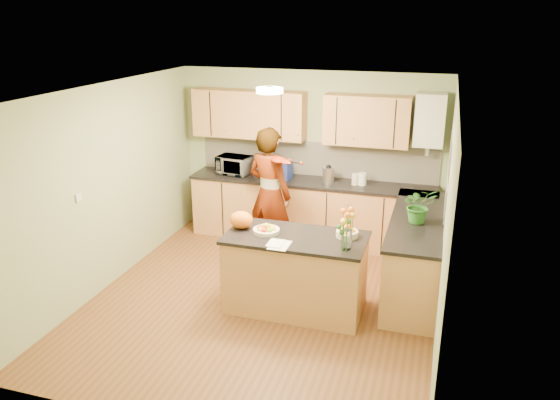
# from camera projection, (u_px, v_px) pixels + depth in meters

# --- Properties ---
(floor) EXTENTS (4.50, 4.50, 0.00)m
(floor) POSITION_uv_depth(u_px,v_px,m) (263.00, 300.00, 6.57)
(floor) COLOR brown
(floor) RESTS_ON ground
(ceiling) EXTENTS (4.00, 4.50, 0.02)m
(ceiling) POSITION_uv_depth(u_px,v_px,m) (261.00, 90.00, 5.76)
(ceiling) COLOR white
(ceiling) RESTS_ON wall_back
(wall_back) EXTENTS (4.00, 0.02, 2.50)m
(wall_back) POSITION_uv_depth(u_px,v_px,m) (310.00, 155.00, 8.20)
(wall_back) COLOR #93A475
(wall_back) RESTS_ON floor
(wall_front) EXTENTS (4.00, 0.02, 2.50)m
(wall_front) POSITION_uv_depth(u_px,v_px,m) (167.00, 295.00, 4.13)
(wall_front) COLOR #93A475
(wall_front) RESTS_ON floor
(wall_left) EXTENTS (0.02, 4.50, 2.50)m
(wall_left) POSITION_uv_depth(u_px,v_px,m) (108.00, 186.00, 6.72)
(wall_left) COLOR #93A475
(wall_left) RESTS_ON floor
(wall_right) EXTENTS (0.02, 4.50, 2.50)m
(wall_right) POSITION_uv_depth(u_px,v_px,m) (446.00, 220.00, 5.62)
(wall_right) COLOR #93A475
(wall_right) RESTS_ON floor
(back_counter) EXTENTS (3.64, 0.62, 0.94)m
(back_counter) POSITION_uv_depth(u_px,v_px,m) (311.00, 211.00, 8.16)
(back_counter) COLOR #A87843
(back_counter) RESTS_ON floor
(right_counter) EXTENTS (0.62, 2.24, 0.94)m
(right_counter) POSITION_uv_depth(u_px,v_px,m) (415.00, 253.00, 6.72)
(right_counter) COLOR #A87843
(right_counter) RESTS_ON floor
(splashback) EXTENTS (3.60, 0.02, 0.52)m
(splashback) POSITION_uv_depth(u_px,v_px,m) (316.00, 159.00, 8.18)
(splashback) COLOR beige
(splashback) RESTS_ON back_counter
(upper_cabinets) EXTENTS (3.20, 0.34, 0.70)m
(upper_cabinets) POSITION_uv_depth(u_px,v_px,m) (296.00, 116.00, 7.90)
(upper_cabinets) COLOR #A87843
(upper_cabinets) RESTS_ON wall_back
(boiler) EXTENTS (0.40, 0.30, 0.86)m
(boiler) POSITION_uv_depth(u_px,v_px,m) (430.00, 120.00, 7.38)
(boiler) COLOR white
(boiler) RESTS_ON wall_back
(window_right) EXTENTS (0.01, 1.30, 1.05)m
(window_right) POSITION_uv_depth(u_px,v_px,m) (449.00, 177.00, 6.06)
(window_right) COLOR white
(window_right) RESTS_ON wall_right
(light_switch) EXTENTS (0.02, 0.09, 0.09)m
(light_switch) POSITION_uv_depth(u_px,v_px,m) (79.00, 198.00, 6.15)
(light_switch) COLOR white
(light_switch) RESTS_ON wall_left
(ceiling_lamp) EXTENTS (0.30, 0.30, 0.07)m
(ceiling_lamp) POSITION_uv_depth(u_px,v_px,m) (270.00, 90.00, 6.04)
(ceiling_lamp) COLOR #FFEABF
(ceiling_lamp) RESTS_ON ceiling
(peninsula_island) EXTENTS (1.58, 0.81, 0.91)m
(peninsula_island) POSITION_uv_depth(u_px,v_px,m) (296.00, 272.00, 6.25)
(peninsula_island) COLOR #A87843
(peninsula_island) RESTS_ON floor
(fruit_dish) EXTENTS (0.30, 0.30, 0.11)m
(fruit_dish) POSITION_uv_depth(u_px,v_px,m) (266.00, 229.00, 6.19)
(fruit_dish) COLOR beige
(fruit_dish) RESTS_ON peninsula_island
(orange_bowl) EXTENTS (0.25, 0.25, 0.14)m
(orange_bowl) POSITION_uv_depth(u_px,v_px,m) (347.00, 232.00, 6.07)
(orange_bowl) COLOR beige
(orange_bowl) RESTS_ON peninsula_island
(flower_vase) EXTENTS (0.26, 0.26, 0.47)m
(flower_vase) POSITION_uv_depth(u_px,v_px,m) (347.00, 221.00, 5.67)
(flower_vase) COLOR silver
(flower_vase) RESTS_ON peninsula_island
(orange_bag) EXTENTS (0.28, 0.24, 0.20)m
(orange_bag) POSITION_uv_depth(u_px,v_px,m) (241.00, 220.00, 6.30)
(orange_bag) COLOR orange
(orange_bag) RESTS_ON peninsula_island
(papers) EXTENTS (0.21, 0.28, 0.01)m
(papers) POSITION_uv_depth(u_px,v_px,m) (280.00, 245.00, 5.86)
(papers) COLOR white
(papers) RESTS_ON peninsula_island
(violinist) EXTENTS (0.79, 0.66, 1.86)m
(violinist) POSITION_uv_depth(u_px,v_px,m) (270.00, 194.00, 7.45)
(violinist) COLOR #EDA891
(violinist) RESTS_ON floor
(violin) EXTENTS (0.66, 0.57, 0.16)m
(violin) POSITION_uv_depth(u_px,v_px,m) (279.00, 160.00, 7.02)
(violin) COLOR #4F0C04
(violin) RESTS_ON violinist
(microwave) EXTENTS (0.54, 0.41, 0.28)m
(microwave) POSITION_uv_depth(u_px,v_px,m) (234.00, 165.00, 8.31)
(microwave) COLOR white
(microwave) RESTS_ON back_counter
(blue_box) EXTENTS (0.34, 0.26, 0.26)m
(blue_box) POSITION_uv_depth(u_px,v_px,m) (280.00, 170.00, 8.07)
(blue_box) COLOR navy
(blue_box) RESTS_ON back_counter
(kettle) EXTENTS (0.17, 0.17, 0.31)m
(kettle) POSITION_uv_depth(u_px,v_px,m) (328.00, 174.00, 7.86)
(kettle) COLOR silver
(kettle) RESTS_ON back_counter
(jar_cream) EXTENTS (0.11, 0.11, 0.16)m
(jar_cream) POSITION_uv_depth(u_px,v_px,m) (355.00, 179.00, 7.80)
(jar_cream) COLOR beige
(jar_cream) RESTS_ON back_counter
(jar_white) EXTENTS (0.13, 0.13, 0.18)m
(jar_white) POSITION_uv_depth(u_px,v_px,m) (363.00, 179.00, 7.77)
(jar_white) COLOR white
(jar_white) RESTS_ON back_counter
(potted_plant) EXTENTS (0.48, 0.45, 0.43)m
(potted_plant) POSITION_uv_depth(u_px,v_px,m) (419.00, 205.00, 6.35)
(potted_plant) COLOR #296923
(potted_plant) RESTS_ON right_counter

